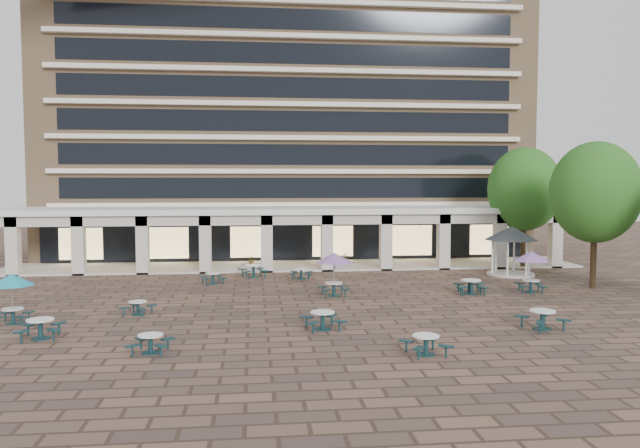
% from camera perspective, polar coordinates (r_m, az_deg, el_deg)
% --- Properties ---
extents(ground, '(120.00, 120.00, 0.00)m').
position_cam_1_polar(ground, '(31.75, -0.50, -7.58)').
color(ground, brown).
rests_on(ground, ground).
extents(apartment_building, '(40.00, 15.50, 25.20)m').
position_cam_1_polar(apartment_building, '(56.85, -3.11, 10.28)').
color(apartment_building, tan).
rests_on(apartment_building, ground).
extents(retail_arcade, '(42.00, 6.60, 4.40)m').
position_cam_1_polar(retail_arcade, '(45.98, -2.34, -0.21)').
color(retail_arcade, white).
rests_on(retail_arcade, ground).
extents(picnic_table_0, '(1.96, 1.96, 0.81)m').
position_cam_1_polar(picnic_table_0, '(27.81, -24.20, -8.59)').
color(picnic_table_0, '#123036').
rests_on(picnic_table_0, ground).
extents(picnic_table_1, '(1.70, 1.70, 0.70)m').
position_cam_1_polar(picnic_table_1, '(24.24, -15.24, -10.37)').
color(picnic_table_1, '#123036').
rests_on(picnic_table_1, ground).
extents(picnic_table_2, '(1.83, 1.83, 0.74)m').
position_cam_1_polar(picnic_table_2, '(23.50, 9.66, -10.69)').
color(picnic_table_2, '#123036').
rests_on(picnic_table_2, ground).
extents(picnic_table_3, '(2.12, 2.12, 0.82)m').
position_cam_1_polar(picnic_table_3, '(28.64, 19.68, -8.09)').
color(picnic_table_3, '#123036').
rests_on(picnic_table_3, ground).
extents(picnic_table_4, '(1.93, 1.93, 2.23)m').
position_cam_1_polar(picnic_table_4, '(30.94, -26.35, -4.75)').
color(picnic_table_4, '#123036').
rests_on(picnic_table_4, ground).
extents(picnic_table_5, '(1.95, 1.95, 0.78)m').
position_cam_1_polar(picnic_table_5, '(26.94, 0.24, -8.67)').
color(picnic_table_5, '#123036').
rests_on(picnic_table_5, ground).
extents(picnic_table_6, '(2.07, 2.07, 2.39)m').
position_cam_1_polar(picnic_table_6, '(34.41, 1.28, -3.25)').
color(picnic_table_6, '#123036').
rests_on(picnic_table_6, ground).
extents(picnic_table_7, '(1.90, 1.90, 0.75)m').
position_cam_1_polar(picnic_table_7, '(36.38, 13.49, -5.49)').
color(picnic_table_7, '#123036').
rests_on(picnic_table_7, ground).
extents(picnic_table_8, '(1.74, 1.74, 0.65)m').
position_cam_1_polar(picnic_table_8, '(31.08, -16.32, -7.26)').
color(picnic_table_8, '#123036').
rests_on(picnic_table_8, ground).
extents(picnic_table_9, '(1.82, 1.82, 0.70)m').
position_cam_1_polar(picnic_table_9, '(39.08, -9.77, -4.83)').
color(picnic_table_9, '#123036').
rests_on(picnic_table_9, ground).
extents(picnic_table_10, '(2.01, 2.01, 0.81)m').
position_cam_1_polar(picnic_table_10, '(36.19, 13.67, -5.48)').
color(picnic_table_10, '#123036').
rests_on(picnic_table_10, ground).
extents(picnic_table_11, '(2.03, 2.03, 2.35)m').
position_cam_1_polar(picnic_table_11, '(37.38, 18.76, -2.94)').
color(picnic_table_11, '#123036').
rests_on(picnic_table_11, ground).
extents(picnic_table_12, '(2.13, 2.13, 0.83)m').
position_cam_1_polar(picnic_table_12, '(41.37, -6.10, -4.19)').
color(picnic_table_12, '#123036').
rests_on(picnic_table_12, ground).
extents(picnic_table_13, '(1.69, 1.69, 0.68)m').
position_cam_1_polar(picnic_table_13, '(40.50, -1.74, -4.47)').
color(picnic_table_13, '#123036').
rests_on(picnic_table_13, ground).
extents(gazebo, '(3.51, 3.51, 3.26)m').
position_cam_1_polar(gazebo, '(43.81, 17.08, -1.31)').
color(gazebo, beige).
rests_on(gazebo, ground).
extents(tree_east_a, '(5.21, 5.21, 8.68)m').
position_cam_1_polar(tree_east_a, '(40.18, 23.87, 2.66)').
color(tree_east_a, '#3D2D18').
rests_on(tree_east_a, ground).
extents(tree_east_c, '(5.28, 5.28, 8.79)m').
position_cam_1_polar(tree_east_c, '(47.61, 18.20, 3.04)').
color(tree_east_c, '#3D2D18').
rests_on(tree_east_c, ground).
extents(planter_left, '(1.50, 0.63, 1.15)m').
position_cam_1_polar(planter_left, '(44.26, -6.27, -3.75)').
color(planter_left, gray).
rests_on(planter_left, ground).
extents(planter_right, '(1.50, 0.81, 1.28)m').
position_cam_1_polar(planter_right, '(44.73, 2.29, -3.52)').
color(planter_right, gray).
rests_on(planter_right, ground).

